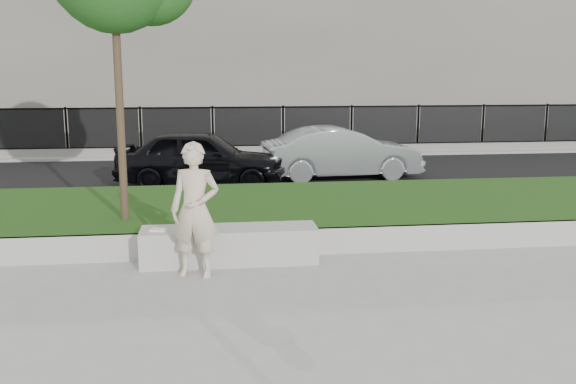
{
  "coord_description": "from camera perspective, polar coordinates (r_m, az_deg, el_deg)",
  "views": [
    {
      "loc": [
        -0.77,
        -8.07,
        2.71
      ],
      "look_at": [
        0.4,
        1.2,
        0.93
      ],
      "focal_mm": 40.0,
      "sensor_mm": 36.0,
      "label": 1
    }
  ],
  "objects": [
    {
      "name": "iron_fence",
      "position": [
        20.2,
        -4.97,
        4.59
      ],
      "size": [
        32.0,
        0.3,
        1.5
      ],
      "color": "slate",
      "rests_on": "far_pavement"
    },
    {
      "name": "ground",
      "position": [
        8.55,
        -1.65,
        -7.69
      ],
      "size": [
        90.0,
        90.0,
        0.0
      ],
      "primitive_type": "plane",
      "color": "gray",
      "rests_on": "ground"
    },
    {
      "name": "far_pavement",
      "position": [
        21.25,
        -5.05,
        3.59
      ],
      "size": [
        34.0,
        3.0,
        0.12
      ],
      "primitive_type": "cube",
      "color": "gray",
      "rests_on": "ground"
    },
    {
      "name": "book",
      "position": [
        9.11,
        -11.45,
        -3.32
      ],
      "size": [
        0.24,
        0.2,
        0.02
      ],
      "primitive_type": "cube",
      "rotation": [
        0.0,
        0.0,
        -0.21
      ],
      "color": "white",
      "rests_on": "stone_bench"
    },
    {
      "name": "grass_kerb",
      "position": [
        9.48,
        -2.27,
        -4.57
      ],
      "size": [
        34.0,
        0.08,
        0.4
      ],
      "primitive_type": "cube",
      "color": "#A19E97",
      "rests_on": "ground"
    },
    {
      "name": "man",
      "position": [
        8.52,
        -8.27,
        -1.6
      ],
      "size": [
        0.74,
        0.58,
        1.8
      ],
      "primitive_type": "imported",
      "rotation": [
        0.0,
        0.0,
        -0.26
      ],
      "color": "beige",
      "rests_on": "ground"
    },
    {
      "name": "car_silver",
      "position": [
        16.0,
        4.76,
        3.48
      ],
      "size": [
        4.01,
        1.69,
        1.29
      ],
      "primitive_type": "imported",
      "rotation": [
        0.0,
        0.0,
        1.66
      ],
      "color": "gray",
      "rests_on": "street"
    },
    {
      "name": "car_dark",
      "position": [
        14.99,
        -7.73,
        3.0
      ],
      "size": [
        4.1,
        2.21,
        1.33
      ],
      "primitive_type": "imported",
      "rotation": [
        0.0,
        0.0,
        1.4
      ],
      "color": "black",
      "rests_on": "street"
    },
    {
      "name": "street",
      "position": [
        16.81,
        -4.46,
        1.55
      ],
      "size": [
        34.0,
        7.0,
        0.04
      ],
      "primitive_type": "cube",
      "color": "black",
      "rests_on": "ground"
    },
    {
      "name": "building_facade",
      "position": [
        28.17,
        -5.8,
        15.4
      ],
      "size": [
        34.0,
        10.0,
        10.0
      ],
      "primitive_type": "cube",
      "color": "#68645B",
      "rests_on": "ground"
    },
    {
      "name": "grass_bank",
      "position": [
        11.38,
        -3.12,
        -1.97
      ],
      "size": [
        34.0,
        4.0,
        0.4
      ],
      "primitive_type": "cube",
      "color": "black",
      "rests_on": "ground"
    },
    {
      "name": "stone_bench",
      "position": [
        9.21,
        -5.22,
        -4.71
      ],
      "size": [
        2.49,
        0.62,
        0.51
      ],
      "primitive_type": "cube",
      "color": "#A19E97",
      "rests_on": "ground"
    }
  ]
}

